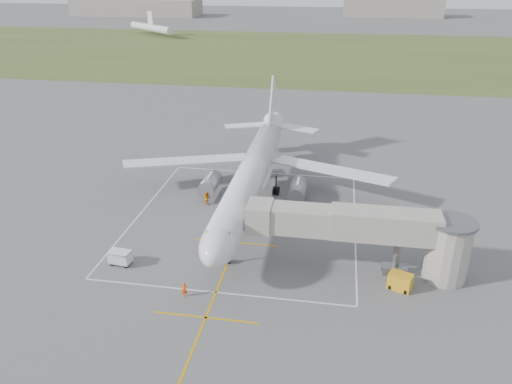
% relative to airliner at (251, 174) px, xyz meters
% --- Properties ---
extents(ground, '(700.00, 700.00, 0.00)m').
position_rel_airliner_xyz_m(ground, '(0.00, -0.75, -4.39)').
color(ground, '#4E4E50').
rests_on(ground, ground).
extents(grass_strip, '(700.00, 120.00, 0.02)m').
position_rel_airliner_xyz_m(grass_strip, '(0.00, 129.25, -4.38)').
color(grass_strip, '#3F5123').
rests_on(grass_strip, ground).
extents(apron_markings, '(28.20, 60.00, 0.01)m').
position_rel_airliner_xyz_m(apron_markings, '(0.00, -6.57, -4.38)').
color(apron_markings, '#C18A0B').
rests_on(apron_markings, ground).
extents(airliner, '(38.93, 46.75, 13.52)m').
position_rel_airliner_xyz_m(airliner, '(0.00, 0.00, 0.00)').
color(airliner, silver).
rests_on(airliner, ground).
extents(jet_bridge, '(23.40, 5.00, 7.20)m').
position_rel_airliner_xyz_m(jet_bridge, '(15.72, -14.25, 0.35)').
color(jet_bridge, '#9F9A8F').
rests_on(jet_bridge, ground).
extents(gpu_unit, '(2.67, 2.27, 1.71)m').
position_rel_airliner_xyz_m(gpu_unit, '(18.28, -17.01, -3.55)').
color(gpu_unit, gold).
rests_on(gpu_unit, ground).
extents(baggage_cart, '(2.47, 1.64, 1.62)m').
position_rel_airliner_xyz_m(baggage_cart, '(-11.54, -17.41, -3.56)').
color(baggage_cart, silver).
rests_on(baggage_cart, ground).
extents(ramp_worker_nose, '(0.60, 0.42, 1.56)m').
position_rel_airliner_xyz_m(ramp_worker_nose, '(-2.87, -21.87, -3.61)').
color(ramp_worker_nose, '#FF4708').
rests_on(ramp_worker_nose, ground).
extents(ramp_worker_wing, '(1.08, 0.97, 1.81)m').
position_rel_airliner_xyz_m(ramp_worker_wing, '(-6.02, -1.14, -3.49)').
color(ramp_worker_wing, orange).
rests_on(ramp_worker_wing, ground).
extents(distant_hangars, '(345.00, 49.00, 12.00)m').
position_rel_airliner_xyz_m(distant_hangars, '(-16.15, 264.44, 0.78)').
color(distant_hangars, gray).
rests_on(distant_hangars, ground).
extents(distant_aircraft, '(201.61, 43.62, 8.85)m').
position_rel_airliner_xyz_m(distant_aircraft, '(13.44, 174.79, -0.80)').
color(distant_aircraft, silver).
rests_on(distant_aircraft, ground).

